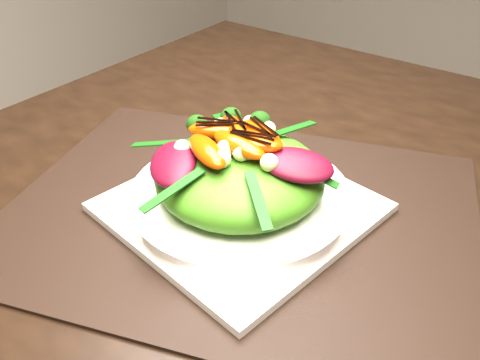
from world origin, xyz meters
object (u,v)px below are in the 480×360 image
Objects in this scene: plate_base at (240,207)px; orange_segment at (246,129)px; placemat at (240,212)px; salad_bowl at (240,197)px; lettuce_mound at (240,175)px.

plate_base is 3.81× the size of orange_segment.
salad_bowl reaches higher than placemat.
placemat is 2.11× the size of salad_bowl.
plate_base is (0.00, -0.00, 0.01)m from placemat.
lettuce_mound is (0.00, -0.00, 0.05)m from placemat.
lettuce_mound is (0.00, 0.00, 0.03)m from salad_bowl.
salad_bowl reaches higher than plate_base.
orange_segment reaches higher than salad_bowl.
plate_base is at bearing 90.00° from salad_bowl.
orange_segment is (-0.02, 0.03, 0.09)m from placemat.
lettuce_mound is (0.00, 0.00, 0.05)m from plate_base.
lettuce_mound reaches higher than placemat.
salad_bowl is 1.33× the size of lettuce_mound.
orange_segment is at bearing 115.87° from placemat.
placemat is at bearing 90.00° from plate_base.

